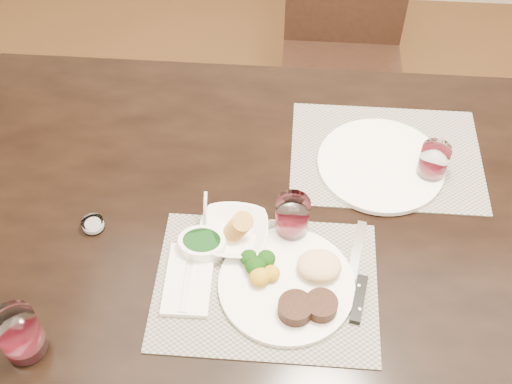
# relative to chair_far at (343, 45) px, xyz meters

# --- Properties ---
(ground_plane) EXTENTS (4.50, 4.50, 0.00)m
(ground_plane) POSITION_rel_chair_far_xyz_m (0.00, -0.93, -0.50)
(ground_plane) COLOR #473016
(ground_plane) RESTS_ON ground
(dining_table) EXTENTS (2.00, 1.00, 0.75)m
(dining_table) POSITION_rel_chair_far_xyz_m (0.00, -0.93, 0.16)
(dining_table) COLOR black
(dining_table) RESTS_ON ground
(chair_far) EXTENTS (0.42, 0.42, 0.90)m
(chair_far) POSITION_rel_chair_far_xyz_m (0.00, 0.00, 0.00)
(chair_far) COLOR black
(chair_far) RESTS_ON ground
(placemat_near) EXTENTS (0.46, 0.34, 0.00)m
(placemat_near) POSITION_rel_chair_far_xyz_m (-0.20, -1.14, 0.25)
(placemat_near) COLOR gray
(placemat_near) RESTS_ON dining_table
(placemat_far) EXTENTS (0.46, 0.34, 0.00)m
(placemat_far) POSITION_rel_chair_far_xyz_m (0.07, -0.75, 0.25)
(placemat_far) COLOR gray
(placemat_far) RESTS_ON dining_table
(dinner_plate) EXTENTS (0.28, 0.28, 0.05)m
(dinner_plate) POSITION_rel_chair_far_xyz_m (-0.14, -1.14, 0.27)
(dinner_plate) COLOR white
(dinner_plate) RESTS_ON placemat_near
(napkin_fork) EXTENTS (0.10, 0.17, 0.02)m
(napkin_fork) POSITION_rel_chair_far_xyz_m (-0.36, -1.14, 0.26)
(napkin_fork) COLOR white
(napkin_fork) RESTS_ON placemat_near
(steak_knife) EXTENTS (0.05, 0.26, 0.01)m
(steak_knife) POSITION_rel_chair_far_xyz_m (-0.01, -1.13, 0.26)
(steak_knife) COLOR silver
(steak_knife) RESTS_ON placemat_near
(cracker_bowl) EXTENTS (0.15, 0.15, 0.07)m
(cracker_bowl) POSITION_rel_chair_far_xyz_m (-0.28, -1.03, 0.27)
(cracker_bowl) COLOR white
(cracker_bowl) RESTS_ON placemat_near
(sauce_ramekin) EXTENTS (0.10, 0.15, 0.08)m
(sauce_ramekin) POSITION_rel_chair_far_xyz_m (-0.34, -1.06, 0.27)
(sauce_ramekin) COLOR white
(sauce_ramekin) RESTS_ON placemat_near
(wine_glass_near) EXTENTS (0.07, 0.07, 0.10)m
(wine_glass_near) POSITION_rel_chair_far_xyz_m (-0.15, -1.00, 0.30)
(wine_glass_near) COLOR white
(wine_glass_near) RESTS_ON placemat_near
(far_plate) EXTENTS (0.30, 0.30, 0.01)m
(far_plate) POSITION_rel_chair_far_xyz_m (0.05, -0.79, 0.26)
(far_plate) COLOR white
(far_plate) RESTS_ON placemat_far
(wine_glass_far) EXTENTS (0.07, 0.07, 0.09)m
(wine_glass_far) POSITION_rel_chair_far_xyz_m (0.17, -0.81, 0.29)
(wine_glass_far) COLOR white
(wine_glass_far) RESTS_ON placemat_far
(wine_glass_side) EXTENTS (0.08, 0.08, 0.11)m
(wine_glass_side) POSITION_rel_chair_far_xyz_m (-0.65, -1.31, 0.30)
(wine_glass_side) COLOR white
(wine_glass_side) RESTS_ON dining_table
(salt_cellar) EXTENTS (0.05, 0.05, 0.02)m
(salt_cellar) POSITION_rel_chair_far_xyz_m (-0.59, -1.02, 0.26)
(salt_cellar) COLOR white
(salt_cellar) RESTS_ON dining_table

